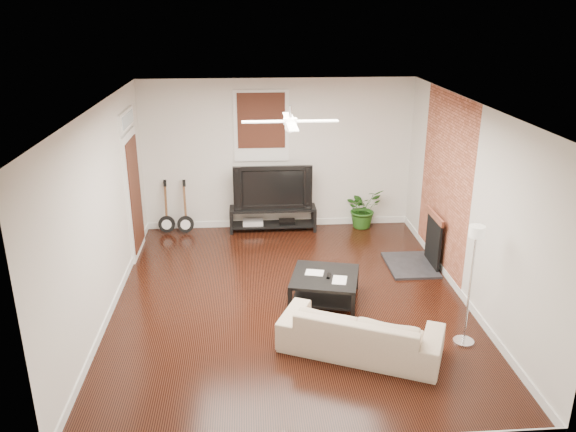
% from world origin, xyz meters
% --- Properties ---
extents(room, '(5.01, 6.01, 2.81)m').
position_xyz_m(room, '(0.00, 0.00, 1.40)').
color(room, black).
rests_on(room, ground).
extents(brick_accent, '(0.02, 2.20, 2.80)m').
position_xyz_m(brick_accent, '(2.49, 1.00, 1.40)').
color(brick_accent, '#994B31').
rests_on(brick_accent, floor).
extents(fireplace, '(0.80, 1.10, 0.92)m').
position_xyz_m(fireplace, '(2.20, 1.00, 0.46)').
color(fireplace, black).
rests_on(fireplace, floor).
extents(window_back, '(1.00, 0.06, 1.30)m').
position_xyz_m(window_back, '(-0.30, 2.97, 1.95)').
color(window_back, '#3B1910').
rests_on(window_back, wall_back).
extents(door_left, '(0.08, 1.00, 2.50)m').
position_xyz_m(door_left, '(-2.46, 1.90, 1.25)').
color(door_left, white).
rests_on(door_left, wall_left).
extents(tv_stand, '(1.61, 0.43, 0.45)m').
position_xyz_m(tv_stand, '(-0.11, 2.78, 0.23)').
color(tv_stand, black).
rests_on(tv_stand, floor).
extents(tv, '(1.45, 0.19, 0.83)m').
position_xyz_m(tv, '(-0.11, 2.80, 0.87)').
color(tv, black).
rests_on(tv, tv_stand).
extents(coffee_table, '(1.12, 1.12, 0.39)m').
position_xyz_m(coffee_table, '(0.50, -0.02, 0.19)').
color(coffee_table, black).
rests_on(coffee_table, floor).
extents(sofa, '(2.08, 1.49, 0.57)m').
position_xyz_m(sofa, '(0.76, -1.36, 0.28)').
color(sofa, '#C1A891').
rests_on(sofa, floor).
extents(floor_lamp, '(0.35, 0.35, 1.59)m').
position_xyz_m(floor_lamp, '(2.11, -1.26, 0.79)').
color(floor_lamp, silver).
rests_on(floor_lamp, floor).
extents(potted_plant, '(0.88, 0.85, 0.76)m').
position_xyz_m(potted_plant, '(1.61, 2.82, 0.38)').
color(potted_plant, '#245718').
rests_on(potted_plant, floor).
extents(guitar_left, '(0.32, 0.23, 1.00)m').
position_xyz_m(guitar_left, '(-2.09, 2.75, 0.50)').
color(guitar_left, black).
rests_on(guitar_left, floor).
extents(guitar_right, '(0.34, 0.26, 1.00)m').
position_xyz_m(guitar_right, '(-1.74, 2.72, 0.50)').
color(guitar_right, black).
rests_on(guitar_right, floor).
extents(ceiling_fan, '(1.24, 1.24, 0.32)m').
position_xyz_m(ceiling_fan, '(0.00, 0.00, 2.60)').
color(ceiling_fan, white).
rests_on(ceiling_fan, ceiling).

